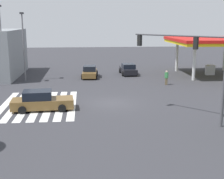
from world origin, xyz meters
TOP-DOWN VIEW (x-y plane):
  - ground_plane at (0.00, 0.00)m, footprint 116.31×116.31m
  - crosswalk_markings at (0.00, -6.31)m, footprint 9.55×6.30m
  - traffic_signal_mast at (5.23, 5.23)m, footprint 5.22×5.22m
  - car_0 at (-12.78, -1.66)m, footprint 4.26×2.19m
  - car_1 at (1.55, -5.85)m, footprint 2.43×5.02m
  - car_2 at (-14.50, 3.50)m, footprint 4.18×2.14m
  - gas_station_canopy at (-13.20, 14.22)m, footprint 10.18×10.18m
  - pedestrian at (-7.31, 6.77)m, footprint 0.41×0.41m
  - street_light_pole_a at (-9.66, -11.44)m, footprint 0.80×0.36m
  - street_light_pole_b at (-11.39, -9.39)m, footprint 0.80×0.36m

SIDE VIEW (x-z plane):
  - ground_plane at x=0.00m, z-range 0.00..0.00m
  - crosswalk_markings at x=0.00m, z-range 0.00..0.01m
  - car_2 at x=-14.50m, z-range -0.05..1.40m
  - car_0 at x=-12.78m, z-range -0.05..1.42m
  - car_1 at x=1.55m, z-range -0.08..1.51m
  - pedestrian at x=-7.31m, z-range 0.09..1.68m
  - gas_station_canopy at x=-13.20m, z-range 1.94..6.77m
  - traffic_signal_mast at x=5.23m, z-range 1.42..7.68m
  - street_light_pole_b at x=-11.39m, z-range 0.79..8.76m
  - street_light_pole_a at x=-9.66m, z-range 0.81..9.50m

